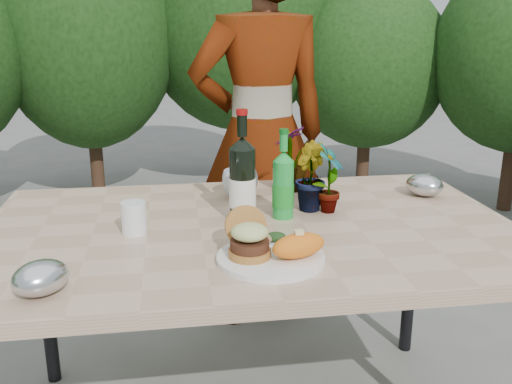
{
  "coord_description": "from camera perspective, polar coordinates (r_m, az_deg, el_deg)",
  "views": [
    {
      "loc": [
        -0.23,
        -1.6,
        1.34
      ],
      "look_at": [
        0.0,
        -0.08,
        0.88
      ],
      "focal_mm": 40.0,
      "sensor_mm": 36.0,
      "label": 1
    }
  ],
  "objects": [
    {
      "name": "patio_table",
      "position": [
        1.74,
        -0.4,
        -5.16
      ],
      "size": [
        1.6,
        1.0,
        0.75
      ],
      "color": "tan",
      "rests_on": "ground"
    },
    {
      "name": "shrub_hedge",
      "position": [
        3.36,
        -2.36,
        14.04
      ],
      "size": [
        6.98,
        5.14,
        2.34
      ],
      "color": "#382316",
      "rests_on": "ground"
    },
    {
      "name": "dinner_plate",
      "position": [
        1.48,
        1.49,
        -6.62
      ],
      "size": [
        0.28,
        0.28,
        0.01
      ],
      "primitive_type": "cylinder",
      "color": "white",
      "rests_on": "patio_table"
    },
    {
      "name": "burger_stack",
      "position": [
        1.47,
        -0.75,
        -4.55
      ],
      "size": [
        0.11,
        0.16,
        0.11
      ],
      "color": "#B7722D",
      "rests_on": "dinner_plate"
    },
    {
      "name": "sweet_potato",
      "position": [
        1.46,
        4.29,
        -5.36
      ],
      "size": [
        0.17,
        0.12,
        0.06
      ],
      "primitive_type": "ellipsoid",
      "rotation": [
        0.0,
        0.0,
        0.35
      ],
      "color": "orange",
      "rests_on": "dinner_plate"
    },
    {
      "name": "grilled_veg",
      "position": [
        1.56,
        1.52,
        -4.56
      ],
      "size": [
        0.08,
        0.05,
        0.03
      ],
      "color": "olive",
      "rests_on": "dinner_plate"
    },
    {
      "name": "wine_bottle",
      "position": [
        1.73,
        -1.37,
        1.14
      ],
      "size": [
        0.08,
        0.08,
        0.34
      ],
      "rotation": [
        0.0,
        0.0,
        0.38
      ],
      "color": "black",
      "rests_on": "patio_table"
    },
    {
      "name": "sparkling_water",
      "position": [
        1.77,
        2.73,
        0.63
      ],
      "size": [
        0.07,
        0.07,
        0.28
      ],
      "rotation": [
        0.0,
        0.0,
        0.38
      ],
      "color": "green",
      "rests_on": "patio_table"
    },
    {
      "name": "plastic_cup",
      "position": [
        1.68,
        -12.12,
        -2.55
      ],
      "size": [
        0.07,
        0.07,
        0.09
      ],
      "primitive_type": "cylinder",
      "color": "white",
      "rests_on": "patio_table"
    },
    {
      "name": "seedling_left",
      "position": [
        1.82,
        7.34,
        1.43
      ],
      "size": [
        0.13,
        0.15,
        0.23
      ],
      "primitive_type": "imported",
      "rotation": [
        0.0,
        0.0,
        1.03
      ],
      "color": "#276021",
      "rests_on": "patio_table"
    },
    {
      "name": "seedling_mid",
      "position": [
        1.85,
        5.33,
        1.57
      ],
      "size": [
        0.11,
        0.13,
        0.22
      ],
      "primitive_type": "imported",
      "rotation": [
        0.0,
        0.0,
        1.67
      ],
      "color": "#23511B",
      "rests_on": "patio_table"
    },
    {
      "name": "seedling_right",
      "position": [
        2.06,
        3.43,
        3.38
      ],
      "size": [
        0.19,
        0.19,
        0.23
      ],
      "primitive_type": "imported",
      "rotation": [
        0.0,
        0.0,
        4.02
      ],
      "color": "#2A591E",
      "rests_on": "patio_table"
    },
    {
      "name": "blue_bowl",
      "position": [
        1.99,
        -1.61,
        0.84
      ],
      "size": [
        0.15,
        0.15,
        0.1
      ],
      "primitive_type": "imported",
      "rotation": [
        0.0,
        0.0,
        -0.2
      ],
      "color": "silver",
      "rests_on": "patio_table"
    },
    {
      "name": "foil_packet_left",
      "position": [
        1.38,
        -20.74,
        -8.02
      ],
      "size": [
        0.17,
        0.17,
        0.08
      ],
      "primitive_type": "ellipsoid",
      "rotation": [
        0.0,
        0.0,
        0.74
      ],
      "color": "#BABCC1",
      "rests_on": "patio_table"
    },
    {
      "name": "foil_packet_right",
      "position": [
        2.09,
        16.49,
        0.67
      ],
      "size": [
        0.17,
        0.17,
        0.08
      ],
      "primitive_type": "ellipsoid",
      "rotation": [
        0.0,
        0.0,
        2.34
      ],
      "color": "#B6B8BD",
      "rests_on": "patio_table"
    },
    {
      "name": "person",
      "position": [
        2.5,
        0.48,
        5.58
      ],
      "size": [
        0.68,
        0.5,
        1.72
      ],
      "primitive_type": "imported",
      "rotation": [
        0.0,
        0.0,
        3.29
      ],
      "color": "#9F6A4F",
      "rests_on": "ground"
    }
  ]
}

